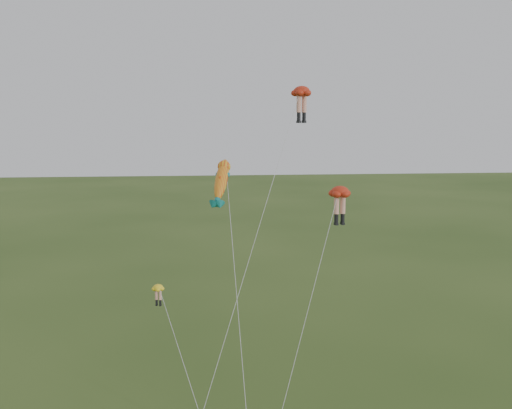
{
  "coord_description": "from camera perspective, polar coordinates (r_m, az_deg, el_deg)",
  "views": [
    {
      "loc": [
        -2.34,
        -30.3,
        18.41
      ],
      "look_at": [
        1.16,
        6.0,
        12.78
      ],
      "focal_mm": 40.0,
      "sensor_mm": 36.0,
      "label": 1
    }
  ],
  "objects": [
    {
      "name": "fish_kite",
      "position": [
        36.8,
        -3.45,
        2.4
      ],
      "size": [
        2.07,
        9.91,
        15.91
      ],
      "rotation": [
        0.81,
        0.0,
        -0.27
      ],
      "color": "gold",
      "rests_on": "ground"
    },
    {
      "name": "legs_kite_yellow",
      "position": [
        37.52,
        -9.45,
        -9.28
      ],
      "size": [
        4.15,
        9.35,
        7.66
      ],
      "rotation": [
        0.0,
        0.0,
        -0.31
      ],
      "color": "yellow",
      "rests_on": "ground"
    },
    {
      "name": "legs_kite_red_mid",
      "position": [
        37.73,
        8.32,
        0.71
      ],
      "size": [
        6.24,
        7.98,
        13.93
      ],
      "rotation": [
        0.0,
        0.0,
        0.23
      ],
      "color": "red",
      "rests_on": "ground"
    },
    {
      "name": "legs_kite_red_high",
      "position": [
        43.02,
        4.48,
        10.62
      ],
      "size": [
        9.23,
        13.09,
        20.67
      ],
      "rotation": [
        0.0,
        0.0,
        0.45
      ],
      "color": "red",
      "rests_on": "ground"
    }
  ]
}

